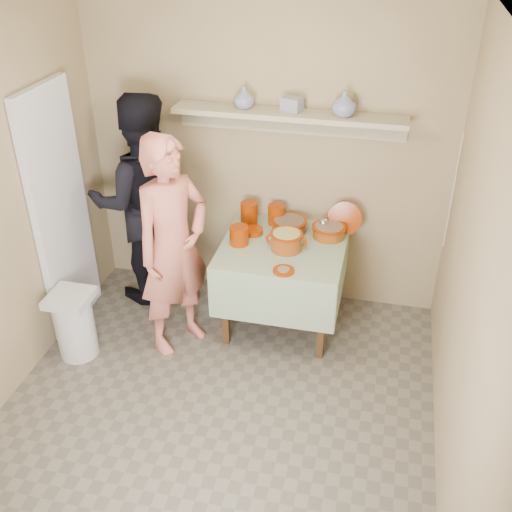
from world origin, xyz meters
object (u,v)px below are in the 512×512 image
(serving_table, at_px, (283,257))
(cazuela_rice, at_px, (286,240))
(person_helper, at_px, (143,201))
(person_cook, at_px, (173,247))
(trash_bin, at_px, (75,324))

(serving_table, xyz_separation_m, cazuela_rice, (0.03, -0.07, 0.20))
(person_helper, distance_m, cazuela_rice, 1.30)
(serving_table, bearing_deg, person_cook, -150.16)
(person_cook, xyz_separation_m, serving_table, (0.75, 0.43, -0.24))
(serving_table, bearing_deg, cazuela_rice, -64.00)
(cazuela_rice, relative_size, trash_bin, 0.59)
(person_helper, xyz_separation_m, cazuela_rice, (1.27, -0.24, -0.08))
(person_cook, relative_size, serving_table, 1.81)
(cazuela_rice, bearing_deg, person_cook, -155.36)
(person_cook, xyz_separation_m, trash_bin, (-0.73, -0.33, -0.59))
(cazuela_rice, distance_m, trash_bin, 1.76)
(serving_table, bearing_deg, person_helper, 172.37)
(person_cook, bearing_deg, person_helper, 70.68)
(person_helper, relative_size, cazuela_rice, 5.59)
(person_helper, height_order, cazuela_rice, person_helper)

